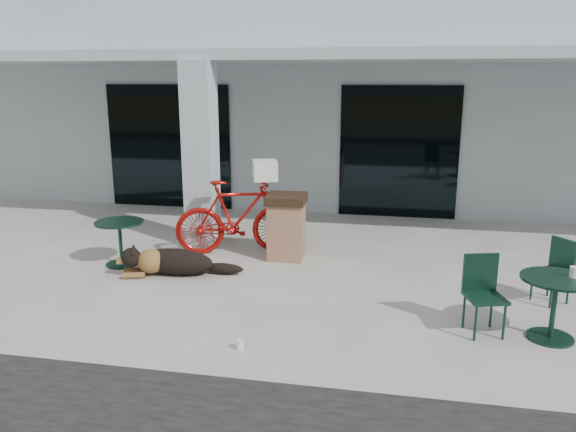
% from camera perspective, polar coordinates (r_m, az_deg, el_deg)
% --- Properties ---
extents(ground, '(80.00, 80.00, 0.00)m').
position_cam_1_polar(ground, '(7.52, -3.47, -8.43)').
color(ground, '#B5B3AA').
rests_on(ground, ground).
extents(building, '(22.00, 7.00, 4.50)m').
position_cam_1_polar(building, '(15.34, 4.50, 11.64)').
color(building, '#B3C0CA').
rests_on(building, ground).
extents(storefront_glass_left, '(2.80, 0.06, 2.70)m').
position_cam_1_polar(storefront_glass_left, '(12.80, -11.97, 6.89)').
color(storefront_glass_left, black).
rests_on(storefront_glass_left, ground).
extents(storefront_glass_right, '(2.40, 0.06, 2.70)m').
position_cam_1_polar(storefront_glass_right, '(11.80, 11.17, 6.35)').
color(storefront_glass_right, black).
rests_on(storefront_glass_right, ground).
extents(column, '(0.50, 0.50, 3.12)m').
position_cam_1_polar(column, '(9.68, -8.85, 6.09)').
color(column, '#B3C0CA').
rests_on(column, ground).
extents(overhang, '(22.00, 2.80, 0.18)m').
position_cam_1_polar(overhang, '(10.48, 1.36, 15.87)').
color(overhang, '#B3C0CA').
rests_on(overhang, column).
extents(bicycle, '(2.14, 1.18, 1.24)m').
position_cam_1_polar(bicycle, '(9.26, -5.09, -0.10)').
color(bicycle, '#A9110D').
rests_on(bicycle, ground).
extents(laundry_basket, '(0.52, 0.60, 0.30)m').
position_cam_1_polar(laundry_basket, '(9.13, -2.36, 4.67)').
color(laundry_basket, white).
rests_on(laundry_basket, bicycle).
extents(dog, '(1.43, 0.89, 0.45)m').
position_cam_1_polar(dog, '(8.49, -11.45, -4.40)').
color(dog, black).
rests_on(dog, ground).
extents(cup_near_dog, '(0.10, 0.10, 0.11)m').
position_cam_1_polar(cup_near_dog, '(6.23, -4.93, -12.89)').
color(cup_near_dog, white).
rests_on(cup_near_dog, ground).
extents(cafe_table_near, '(0.99, 0.99, 0.70)m').
position_cam_1_polar(cafe_table_near, '(9.09, -16.64, -2.67)').
color(cafe_table_near, '#113225').
rests_on(cafe_table_near, ground).
extents(cafe_table_far, '(0.98, 0.98, 0.73)m').
position_cam_1_polar(cafe_table_far, '(6.96, 25.36, -8.49)').
color(cafe_table_far, '#113225').
rests_on(cafe_table_far, ground).
extents(cafe_chair_far_a, '(0.51, 0.54, 0.90)m').
position_cam_1_polar(cafe_chair_far_a, '(6.76, 19.41, -7.74)').
color(cafe_chair_far_a, '#113225').
rests_on(cafe_chair_far_a, ground).
extents(cafe_chair_far_b, '(0.56, 0.55, 0.84)m').
position_cam_1_polar(cafe_chair_far_b, '(8.02, 25.21, -5.13)').
color(cafe_chair_far_b, '#113225').
rests_on(cafe_chair_far_b, ground).
extents(cup_on_table, '(0.11, 0.11, 0.12)m').
position_cam_1_polar(cup_on_table, '(6.91, 27.04, -5.09)').
color(cup_on_table, white).
rests_on(cup_on_table, cafe_table_far).
extents(trash_receptacle, '(0.64, 0.64, 1.05)m').
position_cam_1_polar(trash_receptacle, '(9.00, -0.17, -1.08)').
color(trash_receptacle, '#93654C').
rests_on(trash_receptacle, ground).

